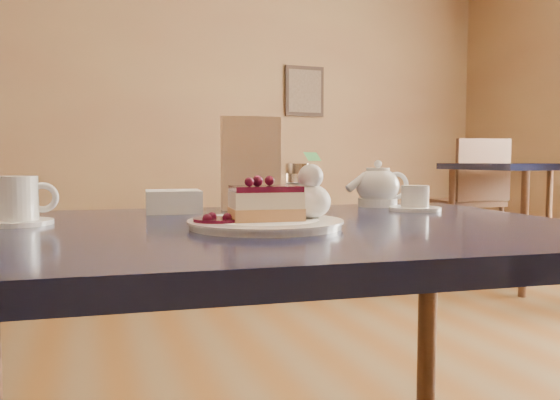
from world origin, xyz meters
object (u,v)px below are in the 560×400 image
object	(u,v)px
dessert_plate	(266,224)
coffee_set	(17,203)
bg_table_far_right	(536,269)
main_table	(260,267)
cheesecake_slice	(266,203)
tea_set	(385,190)

from	to	relation	value
dessert_plate	coffee_set	xyz separation A→B (m)	(-0.39, 0.19, 0.03)
dessert_plate	bg_table_far_right	distance (m)	3.43
bg_table_far_right	main_table	bearing A→B (deg)	-135.94
coffee_set	bg_table_far_right	world-z (taller)	bg_table_far_right
main_table	bg_table_far_right	size ratio (longest dim) A/B	0.61
dessert_plate	coffee_set	world-z (taller)	coffee_set
cheesecake_slice	coffee_set	xyz separation A→B (m)	(-0.39, 0.19, -0.00)
dessert_plate	tea_set	distance (m)	0.49
main_table	bg_table_far_right	distance (m)	3.38
coffee_set	tea_set	world-z (taller)	tea_set
coffee_set	tea_set	distance (m)	0.79
tea_set	main_table	bearing A→B (deg)	-148.18
cheesecake_slice	bg_table_far_right	distance (m)	3.43
bg_table_far_right	dessert_plate	bearing A→B (deg)	-135.34
tea_set	bg_table_far_right	size ratio (longest dim) A/B	0.12
cheesecake_slice	tea_set	xyz separation A→B (m)	(0.39, 0.29, 0.00)
main_table	tea_set	xyz separation A→B (m)	(0.39, 0.24, 0.11)
cheesecake_slice	tea_set	distance (m)	0.49
main_table	coffee_set	bearing A→B (deg)	165.81
dessert_plate	cheesecake_slice	distance (m)	0.03
main_table	cheesecake_slice	world-z (taller)	cheesecake_slice
coffee_set	bg_table_far_right	size ratio (longest dim) A/B	0.07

